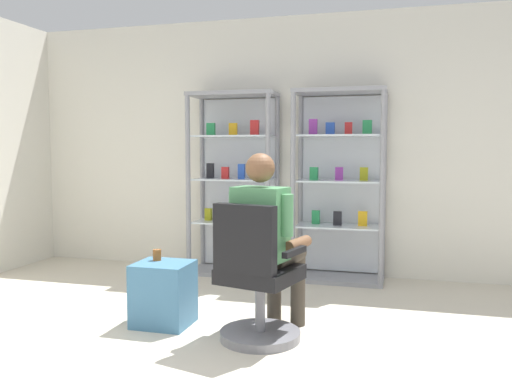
{
  "coord_description": "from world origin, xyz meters",
  "views": [
    {
      "loc": [
        1.15,
        -2.54,
        1.32
      ],
      "look_at": [
        0.11,
        1.2,
        1.0
      ],
      "focal_mm": 37.02,
      "sensor_mm": 36.0,
      "label": 1
    }
  ],
  "objects_px": {
    "office_chair": "(256,285)",
    "tea_glass": "(157,255)",
    "display_cabinet_right": "(340,184)",
    "storage_crate": "(164,294)",
    "display_cabinet_left": "(235,183)",
    "seated_shopkeeper": "(268,235)"
  },
  "relations": [
    {
      "from": "office_chair",
      "to": "tea_glass",
      "type": "distance_m",
      "value": 0.88
    },
    {
      "from": "display_cabinet_right",
      "to": "storage_crate",
      "type": "height_order",
      "value": "display_cabinet_right"
    },
    {
      "from": "display_cabinet_left",
      "to": "office_chair",
      "type": "distance_m",
      "value": 2.14
    },
    {
      "from": "display_cabinet_right",
      "to": "tea_glass",
      "type": "bearing_deg",
      "value": -124.86
    },
    {
      "from": "office_chair",
      "to": "storage_crate",
      "type": "xyz_separation_m",
      "value": [
        -0.76,
        0.16,
        -0.16
      ]
    },
    {
      "from": "office_chair",
      "to": "tea_glass",
      "type": "height_order",
      "value": "office_chair"
    },
    {
      "from": "seated_shopkeeper",
      "to": "tea_glass",
      "type": "xyz_separation_m",
      "value": [
        -0.88,
        0.06,
        -0.2
      ]
    },
    {
      "from": "storage_crate",
      "to": "tea_glass",
      "type": "bearing_deg",
      "value": 141.83
    },
    {
      "from": "display_cabinet_left",
      "to": "tea_glass",
      "type": "height_order",
      "value": "display_cabinet_left"
    },
    {
      "from": "display_cabinet_left",
      "to": "storage_crate",
      "type": "relative_size",
      "value": 4.03
    },
    {
      "from": "display_cabinet_left",
      "to": "tea_glass",
      "type": "relative_size",
      "value": 22.52
    },
    {
      "from": "office_chair",
      "to": "storage_crate",
      "type": "height_order",
      "value": "office_chair"
    },
    {
      "from": "display_cabinet_left",
      "to": "office_chair",
      "type": "relative_size",
      "value": 1.98
    },
    {
      "from": "display_cabinet_left",
      "to": "tea_glass",
      "type": "distance_m",
      "value": 1.75
    },
    {
      "from": "seated_shopkeeper",
      "to": "tea_glass",
      "type": "relative_size",
      "value": 15.29
    },
    {
      "from": "tea_glass",
      "to": "storage_crate",
      "type": "bearing_deg",
      "value": -38.17
    },
    {
      "from": "display_cabinet_right",
      "to": "seated_shopkeeper",
      "type": "bearing_deg",
      "value": -99.6
    },
    {
      "from": "office_chair",
      "to": "seated_shopkeeper",
      "type": "relative_size",
      "value": 0.74
    },
    {
      "from": "office_chair",
      "to": "display_cabinet_left",
      "type": "bearing_deg",
      "value": 111.73
    },
    {
      "from": "office_chair",
      "to": "tea_glass",
      "type": "relative_size",
      "value": 11.38
    },
    {
      "from": "tea_glass",
      "to": "display_cabinet_left",
      "type": "bearing_deg",
      "value": 87.23
    },
    {
      "from": "display_cabinet_left",
      "to": "office_chair",
      "type": "height_order",
      "value": "display_cabinet_left"
    }
  ]
}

